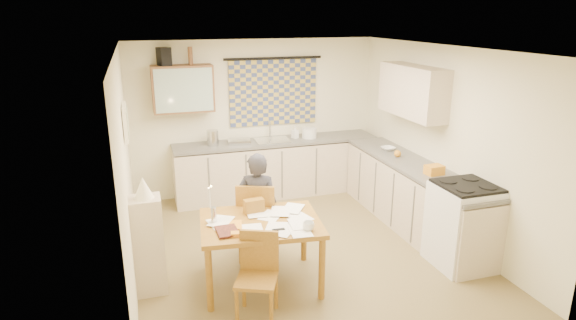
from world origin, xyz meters
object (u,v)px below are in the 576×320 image
object	(u,v)px
chair_far	(258,234)
dining_table	(261,252)
person	(258,208)
stove	(463,225)
shelf_stand	(149,245)
counter_right	(412,196)
counter_back	(277,168)

from	to	relation	value
chair_far	dining_table	bearing A→B (deg)	100.72
chair_far	person	world-z (taller)	person
stove	dining_table	distance (m)	2.39
stove	shelf_stand	size ratio (longest dim) A/B	0.94
chair_far	shelf_stand	bearing A→B (deg)	37.90
chair_far	shelf_stand	size ratio (longest dim) A/B	0.92
counter_right	shelf_stand	world-z (taller)	shelf_stand
stove	dining_table	world-z (taller)	stove
counter_back	stove	size ratio (longest dim) A/B	3.26
counter_right	dining_table	size ratio (longest dim) A/B	2.14
counter_back	person	bearing A→B (deg)	-112.03
shelf_stand	person	bearing A→B (deg)	14.32
counter_right	person	world-z (taller)	person
counter_back	stove	world-z (taller)	stove
person	counter_right	bearing A→B (deg)	-150.11
counter_right	chair_far	xyz separation A→B (m)	(-2.26, -0.22, -0.14)
counter_right	stove	world-z (taller)	stove
dining_table	chair_far	distance (m)	0.60
person	stove	bearing A→B (deg)	-177.20
counter_back	shelf_stand	size ratio (longest dim) A/B	3.06
dining_table	person	size ratio (longest dim) A/B	1.02
counter_right	chair_far	size ratio (longest dim) A/B	2.97
dining_table	person	world-z (taller)	person
counter_back	chair_far	world-z (taller)	chair_far
counter_back	person	size ratio (longest dim) A/B	2.44
counter_back	counter_right	xyz separation A→B (m)	(1.43, -1.80, -0.00)
dining_table	chair_far	xyz separation A→B (m)	(0.11, 0.59, -0.07)
counter_back	counter_right	bearing A→B (deg)	-51.45
stove	shelf_stand	xyz separation A→B (m)	(-3.54, 0.51, 0.03)
counter_back	dining_table	distance (m)	2.77
stove	person	distance (m)	2.42
counter_right	dining_table	bearing A→B (deg)	-161.22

